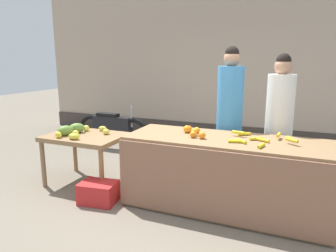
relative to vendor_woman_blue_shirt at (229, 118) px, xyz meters
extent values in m
plane|color=#756B5B|center=(-0.43, -0.65, -0.96)|extent=(24.00, 24.00, 0.00)
cube|color=tan|center=(-0.43, 2.46, 0.72)|extent=(9.15, 0.20, 3.36)
cube|color=#3F3833|center=(-0.43, 2.35, -0.78)|extent=(9.15, 0.04, 0.36)
cube|color=olive|center=(0.10, -0.65, -0.53)|extent=(2.30, 0.80, 0.85)
cube|color=#8C6049|center=(0.10, -1.07, -0.53)|extent=(2.30, 0.03, 0.79)
cube|color=olive|center=(-1.85, -0.65, -0.28)|extent=(1.05, 0.76, 0.06)
cylinder|color=#87694C|center=(-2.33, -0.98, -0.64)|extent=(0.06, 0.06, 0.64)
cylinder|color=olive|center=(-1.38, -0.98, -0.64)|extent=(0.06, 0.06, 0.64)
cylinder|color=olive|center=(-2.33, -0.32, -0.64)|extent=(0.06, 0.06, 0.64)
cylinder|color=olive|center=(-1.38, -0.32, -0.64)|extent=(0.06, 0.06, 0.64)
cylinder|color=yellow|center=(0.24, -0.80, -0.09)|extent=(0.16, 0.08, 0.04)
cylinder|color=gold|center=(0.27, -0.43, -0.09)|extent=(0.14, 0.11, 0.04)
cylinder|color=gold|center=(0.29, -0.77, -0.09)|extent=(0.13, 0.13, 0.04)
cylinder|color=gold|center=(0.51, -0.64, -0.09)|extent=(0.14, 0.09, 0.04)
cylinder|color=gold|center=(0.42, -0.60, -0.09)|extent=(0.14, 0.12, 0.04)
cylinder|color=gold|center=(0.51, -0.88, -0.09)|extent=(0.07, 0.15, 0.04)
cylinder|color=yellow|center=(0.78, -0.46, -0.09)|extent=(0.10, 0.16, 0.04)
cylinder|color=gold|center=(0.80, -0.65, -0.06)|extent=(0.13, 0.11, 0.04)
cylinder|color=yellow|center=(0.65, -0.45, -0.06)|extent=(0.05, 0.14, 0.04)
cylinder|color=gold|center=(0.21, -0.51, -0.06)|extent=(0.15, 0.07, 0.04)
sphere|color=orange|center=(-0.28, -0.66, -0.07)|extent=(0.09, 0.09, 0.09)
sphere|color=orange|center=(-0.26, -0.76, -0.07)|extent=(0.08, 0.08, 0.08)
sphere|color=orange|center=(-0.39, -0.51, -0.07)|extent=(0.08, 0.08, 0.08)
sphere|color=orange|center=(-0.15, -0.77, -0.07)|extent=(0.08, 0.08, 0.08)
sphere|color=orange|center=(-0.40, -0.56, -0.06)|extent=(0.09, 0.09, 0.09)
sphere|color=orange|center=(-0.28, -0.54, -0.07)|extent=(0.08, 0.08, 0.08)
ellipsoid|color=#E4D547|center=(-1.92, -0.78, -0.21)|extent=(0.10, 0.09, 0.09)
ellipsoid|color=#D6CE3E|center=(-1.81, -0.92, -0.21)|extent=(0.14, 0.13, 0.08)
ellipsoid|color=#DDCD4A|center=(-1.60, -0.52, -0.21)|extent=(0.12, 0.12, 0.08)
ellipsoid|color=gold|center=(-1.77, -0.36, -0.22)|extent=(0.13, 0.09, 0.07)
ellipsoid|color=#DDD74B|center=(-1.99, -0.46, -0.21)|extent=(0.10, 0.12, 0.09)
ellipsoid|color=yellow|center=(-2.07, -0.93, -0.21)|extent=(0.12, 0.10, 0.09)
ellipsoid|color=yellow|center=(-1.87, -0.91, -0.21)|extent=(0.12, 0.11, 0.08)
ellipsoid|color=olive|center=(-2.04, -0.60, -0.18)|extent=(0.25, 0.25, 0.14)
ellipsoid|color=olive|center=(-2.08, -0.78, -0.18)|extent=(0.23, 0.26, 0.14)
cylinder|color=#33333D|center=(0.00, 0.00, -0.59)|extent=(0.29, 0.29, 0.74)
cylinder|color=#3F8CCC|center=(0.00, 0.00, 0.23)|extent=(0.34, 0.34, 0.90)
sphere|color=tan|center=(0.00, 0.00, 0.78)|extent=(0.21, 0.21, 0.21)
sphere|color=black|center=(0.00, 0.00, 0.85)|extent=(0.18, 0.18, 0.18)
cylinder|color=#33333D|center=(0.62, 0.02, -0.61)|extent=(0.29, 0.29, 0.70)
cylinder|color=white|center=(0.62, 0.02, 0.16)|extent=(0.34, 0.34, 0.85)
sphere|color=tan|center=(0.62, 0.02, 0.69)|extent=(0.21, 0.21, 0.21)
sphere|color=black|center=(0.62, 0.02, 0.75)|extent=(0.18, 0.18, 0.18)
torus|color=black|center=(-1.98, 0.96, -0.63)|extent=(0.65, 0.09, 0.65)
torus|color=black|center=(-2.93, 0.96, -0.63)|extent=(0.65, 0.09, 0.65)
cube|color=black|center=(-2.45, 0.96, -0.45)|extent=(0.80, 0.18, 0.28)
cube|color=black|center=(-2.55, 0.96, -0.29)|extent=(0.44, 0.16, 0.08)
cylinder|color=gray|center=(-2.03, 0.96, -0.28)|extent=(0.04, 0.04, 0.40)
cube|color=red|center=(-1.35, -1.11, -0.83)|extent=(0.48, 0.38, 0.26)
ellipsoid|color=maroon|center=(-1.08, 0.01, -0.73)|extent=(0.47, 0.47, 0.45)
camera|label=1|loc=(0.81, -4.06, 0.78)|focal=33.17mm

